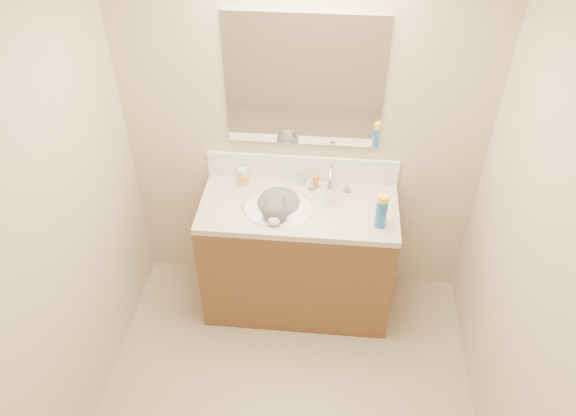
% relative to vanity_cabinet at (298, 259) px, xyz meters
% --- Properties ---
extents(room_shell, '(2.24, 2.54, 2.52)m').
position_rel_vanity_cabinet_xyz_m(room_shell, '(0.00, -0.97, 1.08)').
color(room_shell, '#BFAC8E').
rests_on(room_shell, ground).
extents(vanity_cabinet, '(1.20, 0.55, 0.82)m').
position_rel_vanity_cabinet_xyz_m(vanity_cabinet, '(0.00, 0.00, 0.00)').
color(vanity_cabinet, brown).
rests_on(vanity_cabinet, ground).
extents(counter_slab, '(1.20, 0.55, 0.04)m').
position_rel_vanity_cabinet_xyz_m(counter_slab, '(0.00, 0.00, 0.43)').
color(counter_slab, beige).
rests_on(counter_slab, vanity_cabinet).
extents(basin, '(0.45, 0.36, 0.14)m').
position_rel_vanity_cabinet_xyz_m(basin, '(-0.12, -0.03, 0.38)').
color(basin, white).
rests_on(basin, vanity_cabinet).
extents(faucet, '(0.28, 0.20, 0.21)m').
position_rel_vanity_cabinet_xyz_m(faucet, '(0.18, 0.14, 0.54)').
color(faucet, silver).
rests_on(faucet, counter_slab).
extents(cat, '(0.33, 0.41, 0.32)m').
position_rel_vanity_cabinet_xyz_m(cat, '(-0.12, -0.01, 0.42)').
color(cat, '#545254').
rests_on(cat, basin).
extents(backsplash, '(1.20, 0.02, 0.18)m').
position_rel_vanity_cabinet_xyz_m(backsplash, '(0.00, 0.26, 0.54)').
color(backsplash, white).
rests_on(backsplash, counter_slab).
extents(mirror, '(0.90, 0.02, 0.80)m').
position_rel_vanity_cabinet_xyz_m(mirror, '(0.00, 0.26, 1.13)').
color(mirror, white).
rests_on(mirror, room_shell).
extents(pill_bottle, '(0.08, 0.08, 0.11)m').
position_rel_vanity_cabinet_xyz_m(pill_bottle, '(-0.36, 0.19, 0.51)').
color(pill_bottle, silver).
rests_on(pill_bottle, counter_slab).
extents(pill_label, '(0.08, 0.08, 0.04)m').
position_rel_vanity_cabinet_xyz_m(pill_label, '(-0.36, 0.19, 0.50)').
color(pill_label, '#F4A628').
rests_on(pill_label, pill_bottle).
extents(silver_jar, '(0.06, 0.06, 0.06)m').
position_rel_vanity_cabinet_xyz_m(silver_jar, '(-0.00, 0.22, 0.48)').
color(silver_jar, '#B7B7BC').
rests_on(silver_jar, counter_slab).
extents(amber_bottle, '(0.04, 0.04, 0.09)m').
position_rel_vanity_cabinet_xyz_m(amber_bottle, '(0.09, 0.19, 0.50)').
color(amber_bottle, orange).
rests_on(amber_bottle, counter_slab).
extents(toothbrush, '(0.03, 0.14, 0.01)m').
position_rel_vanity_cabinet_xyz_m(toothbrush, '(0.08, 0.05, 0.45)').
color(toothbrush, silver).
rests_on(toothbrush, counter_slab).
extents(toothbrush_head, '(0.02, 0.03, 0.02)m').
position_rel_vanity_cabinet_xyz_m(toothbrush_head, '(0.08, 0.05, 0.46)').
color(toothbrush_head, '#67A3DB').
rests_on(toothbrush_head, counter_slab).
extents(spray_can, '(0.07, 0.07, 0.18)m').
position_rel_vanity_cabinet_xyz_m(spray_can, '(0.48, -0.13, 0.54)').
color(spray_can, blue).
rests_on(spray_can, counter_slab).
extents(spray_cap, '(0.07, 0.07, 0.04)m').
position_rel_vanity_cabinet_xyz_m(spray_cap, '(0.48, -0.13, 0.65)').
color(spray_cap, yellow).
rests_on(spray_cap, spray_can).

